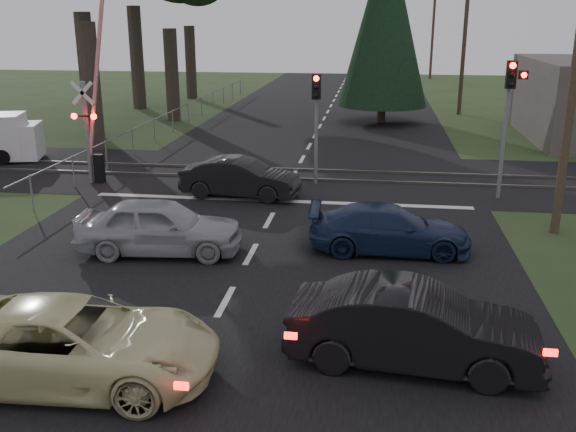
% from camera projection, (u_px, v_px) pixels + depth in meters
% --- Properties ---
extents(ground, '(120.00, 120.00, 0.00)m').
position_uv_depth(ground, '(225.00, 302.00, 14.26)').
color(ground, '#293C1B').
rests_on(ground, ground).
extents(road, '(14.00, 100.00, 0.01)m').
position_uv_depth(road, '(287.00, 188.00, 23.72)').
color(road, black).
rests_on(road, ground).
extents(rail_corridor, '(120.00, 8.00, 0.01)m').
position_uv_depth(rail_corridor, '(294.00, 175.00, 25.61)').
color(rail_corridor, black).
rests_on(rail_corridor, ground).
extents(stop_line, '(13.00, 0.35, 0.00)m').
position_uv_depth(stop_line, '(280.00, 201.00, 22.01)').
color(stop_line, silver).
rests_on(stop_line, ground).
extents(rail_near, '(120.00, 0.12, 0.10)m').
position_uv_depth(rail_near, '(291.00, 179.00, 24.84)').
color(rail_near, '#59544C').
rests_on(rail_near, ground).
extents(rail_far, '(120.00, 0.12, 0.10)m').
position_uv_depth(rail_far, '(296.00, 169.00, 26.35)').
color(rail_far, '#59544C').
rests_on(rail_far, ground).
extents(crossing_signal, '(1.62, 0.38, 6.96)m').
position_uv_depth(crossing_signal, '(92.00, 129.00, 23.84)').
color(crossing_signal, slate).
rests_on(crossing_signal, ground).
extents(traffic_signal_right, '(0.68, 0.48, 4.70)m').
position_uv_depth(traffic_signal_right, '(509.00, 103.00, 21.26)').
color(traffic_signal_right, slate).
rests_on(traffic_signal_right, ground).
extents(traffic_signal_center, '(0.32, 0.48, 4.10)m').
position_uv_depth(traffic_signal_center, '(316.00, 110.00, 23.40)').
color(traffic_signal_center, slate).
rests_on(traffic_signal_center, ground).
extents(utility_pole_near, '(1.80, 0.26, 9.00)m').
position_uv_depth(utility_pole_near, '(576.00, 68.00, 17.44)').
color(utility_pole_near, '#4C3D2D').
rests_on(utility_pole_near, ground).
extents(utility_pole_mid, '(1.80, 0.26, 9.00)m').
position_uv_depth(utility_pole_mid, '(465.00, 39.00, 40.14)').
color(utility_pole_mid, '#4C3D2D').
rests_on(utility_pole_mid, ground).
extents(utility_pole_far, '(1.80, 0.26, 9.00)m').
position_uv_depth(utility_pole_far, '(433.00, 30.00, 63.78)').
color(utility_pole_far, '#4C3D2D').
rests_on(utility_pole_far, ground).
extents(conifer_tree, '(5.20, 5.20, 11.00)m').
position_uv_depth(conifer_tree, '(385.00, 18.00, 36.62)').
color(conifer_tree, '#473D33').
rests_on(conifer_tree, ground).
extents(fence_left, '(0.10, 36.00, 1.20)m').
position_uv_depth(fence_left, '(181.00, 128.00, 36.55)').
color(fence_left, slate).
rests_on(fence_left, ground).
extents(cream_coupe, '(5.18, 2.58, 1.41)m').
position_uv_depth(cream_coupe, '(72.00, 343.00, 11.02)').
color(cream_coupe, beige).
rests_on(cream_coupe, ground).
extents(dark_hatchback, '(4.64, 1.99, 1.49)m').
position_uv_depth(dark_hatchback, '(414.00, 327.00, 11.49)').
color(dark_hatchback, black).
rests_on(dark_hatchback, ground).
extents(silver_car, '(4.51, 2.12, 1.49)m').
position_uv_depth(silver_car, '(160.00, 227.00, 16.99)').
color(silver_car, '#9D9FA5').
rests_on(silver_car, ground).
extents(blue_sedan, '(4.36, 1.88, 1.25)m').
position_uv_depth(blue_sedan, '(389.00, 229.00, 17.15)').
color(blue_sedan, '#162544').
rests_on(blue_sedan, ground).
extents(dark_car_far, '(4.24, 1.85, 1.36)m').
position_uv_depth(dark_car_far, '(240.00, 178.00, 22.34)').
color(dark_car_far, black).
rests_on(dark_car_far, ground).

